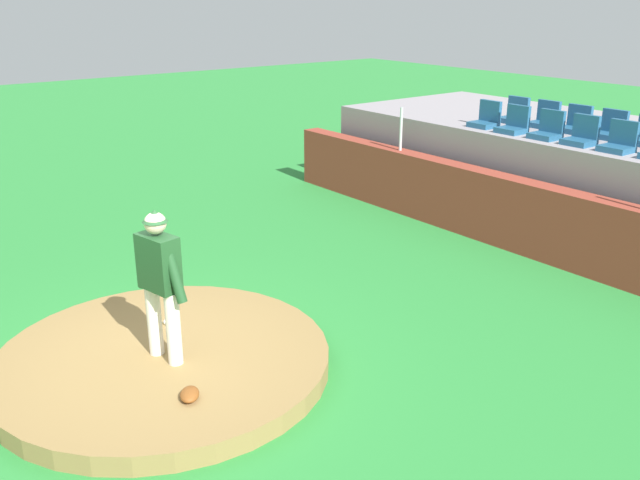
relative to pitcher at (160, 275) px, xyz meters
name	(u,v)px	position (x,y,z in m)	size (l,w,h in m)	color
ground_plane	(164,369)	(-0.15, 0.02, -1.28)	(60.00, 60.00, 0.00)	#2B8737
pitchers_mound	(164,361)	(-0.15, 0.02, -1.16)	(3.95, 3.95, 0.23)	olive
pitcher	(160,275)	(0.00, 0.00, 0.00)	(0.84, 0.36, 1.81)	white
baseball	(166,322)	(-0.79, 0.38, -1.01)	(0.07, 0.07, 0.07)	white
fielding_glove	(190,394)	(0.95, -0.19, -0.99)	(0.30, 0.20, 0.11)	brown
brick_barrier	(520,216)	(-0.15, 6.75, -0.66)	(12.07, 0.40, 1.25)	#953A2B
fence_post_left	(401,129)	(-3.17, 6.75, 0.40)	(0.06, 0.06, 0.87)	silver
bleacher_platform	(605,178)	(-0.15, 9.31, -0.38)	(11.03, 4.13, 1.79)	gray
stadium_chair_0	(486,119)	(-1.90, 7.80, 0.67)	(0.48, 0.44, 0.50)	#23587F
stadium_chair_1	(514,124)	(-1.20, 7.74, 0.67)	(0.48, 0.44, 0.50)	#23587F
stadium_chair_2	(548,130)	(-0.48, 7.77, 0.67)	(0.48, 0.44, 0.50)	#23587F
stadium_chair_3	(582,135)	(0.19, 7.78, 0.67)	(0.48, 0.44, 0.50)	#23587F
stadium_chair_4	(619,142)	(0.88, 7.78, 0.67)	(0.48, 0.44, 0.50)	#23587F
stadium_chair_6	(515,114)	(-1.89, 8.67, 0.67)	(0.48, 0.44, 0.50)	#23587F
stadium_chair_7	(545,119)	(-1.21, 8.70, 0.67)	(0.48, 0.44, 0.50)	#23587F
stadium_chair_8	(576,124)	(-0.52, 8.68, 0.67)	(0.48, 0.44, 0.50)	#23587F
stadium_chair_9	(611,129)	(0.18, 8.68, 0.67)	(0.48, 0.44, 0.50)	#23587F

